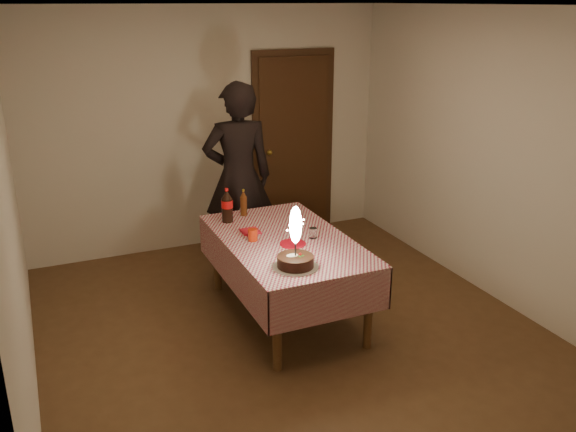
{
  "coord_description": "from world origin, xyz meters",
  "views": [
    {
      "loc": [
        -1.84,
        -4.09,
        2.64
      ],
      "look_at": [
        0.06,
        0.25,
        0.95
      ],
      "focal_mm": 38.0,
      "sensor_mm": 36.0,
      "label": 1
    }
  ],
  "objects_px": {
    "red_cup": "(253,235)",
    "clear_cup": "(313,233)",
    "amber_bottle_left": "(244,203)",
    "photographer": "(238,177)",
    "red_plate": "(293,244)",
    "cola_bottle": "(227,206)",
    "dining_table": "(286,249)",
    "birthday_cake": "(295,253)"
  },
  "relations": [
    {
      "from": "amber_bottle_left",
      "to": "photographer",
      "type": "bearing_deg",
      "value": 76.25
    },
    {
      "from": "dining_table",
      "to": "birthday_cake",
      "type": "xyz_separation_m",
      "value": [
        -0.16,
        -0.56,
        0.22
      ]
    },
    {
      "from": "clear_cup",
      "to": "amber_bottle_left",
      "type": "bearing_deg",
      "value": 113.63
    },
    {
      "from": "dining_table",
      "to": "red_plate",
      "type": "height_order",
      "value": "red_plate"
    },
    {
      "from": "birthday_cake",
      "to": "cola_bottle",
      "type": "xyz_separation_m",
      "value": [
        -0.16,
        1.16,
        0.04
      ]
    },
    {
      "from": "birthday_cake",
      "to": "photographer",
      "type": "distance_m",
      "value": 1.75
    },
    {
      "from": "dining_table",
      "to": "amber_bottle_left",
      "type": "relative_size",
      "value": 6.75
    },
    {
      "from": "dining_table",
      "to": "birthday_cake",
      "type": "distance_m",
      "value": 0.62
    },
    {
      "from": "red_cup",
      "to": "clear_cup",
      "type": "distance_m",
      "value": 0.51
    },
    {
      "from": "red_cup",
      "to": "clear_cup",
      "type": "bearing_deg",
      "value": -17.12
    },
    {
      "from": "clear_cup",
      "to": "photographer",
      "type": "relative_size",
      "value": 0.05
    },
    {
      "from": "red_cup",
      "to": "dining_table",
      "type": "bearing_deg",
      "value": -15.46
    },
    {
      "from": "cola_bottle",
      "to": "photographer",
      "type": "height_order",
      "value": "photographer"
    },
    {
      "from": "red_cup",
      "to": "amber_bottle_left",
      "type": "xyz_separation_m",
      "value": [
        0.15,
        0.63,
        0.07
      ]
    },
    {
      "from": "birthday_cake",
      "to": "cola_bottle",
      "type": "distance_m",
      "value": 1.17
    },
    {
      "from": "red_plate",
      "to": "red_cup",
      "type": "height_order",
      "value": "red_cup"
    },
    {
      "from": "red_cup",
      "to": "clear_cup",
      "type": "height_order",
      "value": "red_cup"
    },
    {
      "from": "clear_cup",
      "to": "cola_bottle",
      "type": "xyz_separation_m",
      "value": [
        -0.54,
        0.68,
        0.11
      ]
    },
    {
      "from": "dining_table",
      "to": "red_plate",
      "type": "bearing_deg",
      "value": -87.33
    },
    {
      "from": "birthday_cake",
      "to": "red_cup",
      "type": "height_order",
      "value": "birthday_cake"
    },
    {
      "from": "red_plate",
      "to": "clear_cup",
      "type": "height_order",
      "value": "clear_cup"
    },
    {
      "from": "red_plate",
      "to": "photographer",
      "type": "bearing_deg",
      "value": 90.47
    },
    {
      "from": "clear_cup",
      "to": "photographer",
      "type": "distance_m",
      "value": 1.29
    },
    {
      "from": "birthday_cake",
      "to": "amber_bottle_left",
      "type": "relative_size",
      "value": 1.9
    },
    {
      "from": "photographer",
      "to": "clear_cup",
      "type": "bearing_deg",
      "value": -79.91
    },
    {
      "from": "red_cup",
      "to": "cola_bottle",
      "type": "height_order",
      "value": "cola_bottle"
    },
    {
      "from": "red_cup",
      "to": "clear_cup",
      "type": "xyz_separation_m",
      "value": [
        0.49,
        -0.15,
        -0.01
      ]
    },
    {
      "from": "clear_cup",
      "to": "amber_bottle_left",
      "type": "xyz_separation_m",
      "value": [
        -0.34,
        0.78,
        0.07
      ]
    },
    {
      "from": "birthday_cake",
      "to": "cola_bottle",
      "type": "relative_size",
      "value": 1.53
    },
    {
      "from": "red_cup",
      "to": "photographer",
      "type": "relative_size",
      "value": 0.05
    },
    {
      "from": "dining_table",
      "to": "cola_bottle",
      "type": "height_order",
      "value": "cola_bottle"
    },
    {
      "from": "red_plate",
      "to": "cola_bottle",
      "type": "relative_size",
      "value": 0.69
    },
    {
      "from": "amber_bottle_left",
      "to": "photographer",
      "type": "distance_m",
      "value": 0.51
    },
    {
      "from": "red_plate",
      "to": "amber_bottle_left",
      "type": "height_order",
      "value": "amber_bottle_left"
    },
    {
      "from": "clear_cup",
      "to": "amber_bottle_left",
      "type": "distance_m",
      "value": 0.86
    },
    {
      "from": "cola_bottle",
      "to": "amber_bottle_left",
      "type": "relative_size",
      "value": 1.25
    },
    {
      "from": "red_cup",
      "to": "amber_bottle_left",
      "type": "bearing_deg",
      "value": 76.96
    },
    {
      "from": "birthday_cake",
      "to": "amber_bottle_left",
      "type": "height_order",
      "value": "birthday_cake"
    },
    {
      "from": "amber_bottle_left",
      "to": "photographer",
      "type": "height_order",
      "value": "photographer"
    },
    {
      "from": "clear_cup",
      "to": "photographer",
      "type": "bearing_deg",
      "value": 100.09
    },
    {
      "from": "red_cup",
      "to": "clear_cup",
      "type": "relative_size",
      "value": 1.11
    },
    {
      "from": "red_cup",
      "to": "cola_bottle",
      "type": "distance_m",
      "value": 0.54
    }
  ]
}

